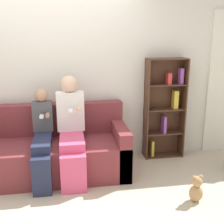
# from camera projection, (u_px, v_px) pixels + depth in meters

# --- Properties ---
(ground_plane) EXTENTS (14.00, 14.00, 0.00)m
(ground_plane) POSITION_uv_depth(u_px,v_px,m) (56.00, 193.00, 3.36)
(ground_plane) COLOR beige
(back_wall) EXTENTS (10.00, 0.06, 2.55)m
(back_wall) POSITION_uv_depth(u_px,v_px,m) (53.00, 76.00, 3.96)
(back_wall) COLOR silver
(back_wall) RESTS_ON ground_plane
(couch) EXTENTS (2.04, 0.86, 0.91)m
(couch) POSITION_uv_depth(u_px,v_px,m) (51.00, 152.00, 3.77)
(couch) COLOR maroon
(couch) RESTS_ON ground_plane
(adult_seated) EXTENTS (0.36, 0.79, 1.32)m
(adult_seated) POSITION_uv_depth(u_px,v_px,m) (71.00, 127.00, 3.60)
(adult_seated) COLOR #DB4C75
(adult_seated) RESTS_ON ground_plane
(child_seated) EXTENTS (0.26, 0.79, 1.15)m
(child_seated) POSITION_uv_depth(u_px,v_px,m) (42.00, 138.00, 3.53)
(child_seated) COLOR #232842
(child_seated) RESTS_ON ground_plane
(bookshelf) EXTENTS (0.59, 0.23, 1.51)m
(bookshelf) POSITION_uv_depth(u_px,v_px,m) (165.00, 108.00, 4.23)
(bookshelf) COLOR #4C2D1E
(bookshelf) RESTS_ON ground_plane
(teddy_bear) EXTENTS (0.16, 0.13, 0.32)m
(teddy_bear) POSITION_uv_depth(u_px,v_px,m) (196.00, 189.00, 3.17)
(teddy_bear) COLOR tan
(teddy_bear) RESTS_ON ground_plane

